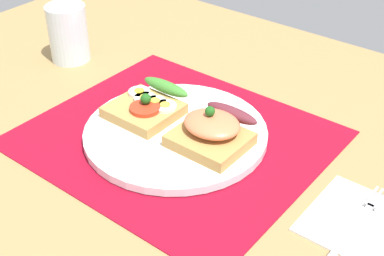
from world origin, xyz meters
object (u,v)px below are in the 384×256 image
(plate, at_px, (176,133))
(sandwich_salmon, at_px, (214,129))
(fork, at_px, (359,221))
(drinking_glass, at_px, (68,33))
(sandwich_egg_tomato, at_px, (149,105))
(napkin, at_px, (364,226))

(plate, height_order, sandwich_salmon, sandwich_salmon)
(fork, distance_m, drinking_glass, 0.60)
(sandwich_egg_tomato, bearing_deg, plate, -9.55)
(napkin, height_order, drinking_glass, drinking_glass)
(plate, xyz_separation_m, sandwich_egg_tomato, (-0.06, 0.01, 0.02))
(sandwich_egg_tomato, distance_m, fork, 0.34)
(napkin, distance_m, drinking_glass, 0.61)
(sandwich_egg_tomato, relative_size, sandwich_salmon, 1.04)
(sandwich_egg_tomato, relative_size, napkin, 0.79)
(plate, distance_m, napkin, 0.29)
(napkin, bearing_deg, sandwich_egg_tomato, 177.59)
(sandwich_salmon, height_order, fork, sandwich_salmon)
(sandwich_salmon, distance_m, fork, 0.23)
(plate, bearing_deg, fork, -0.87)
(plate, relative_size, sandwich_egg_tomato, 2.50)
(plate, xyz_separation_m, drinking_glass, (-0.31, 0.08, 0.04))
(napkin, distance_m, fork, 0.01)
(sandwich_egg_tomato, xyz_separation_m, drinking_glass, (-0.25, 0.07, 0.02))
(sandwich_salmon, relative_size, napkin, 0.76)
(sandwich_egg_tomato, distance_m, napkin, 0.35)
(sandwich_salmon, xyz_separation_m, fork, (0.22, -0.02, -0.03))
(sandwich_egg_tomato, bearing_deg, drinking_glass, 165.30)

